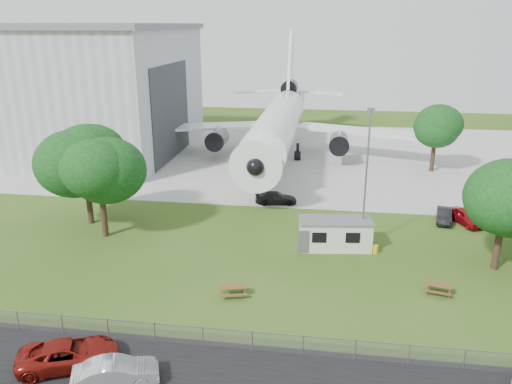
# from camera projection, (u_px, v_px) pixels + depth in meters

# --- Properties ---
(ground) EXTENTS (160.00, 160.00, 0.00)m
(ground) POSITION_uv_depth(u_px,v_px,m) (258.00, 274.00, 38.72)
(ground) COLOR #486623
(concrete_apron) EXTENTS (120.00, 46.00, 0.03)m
(concrete_apron) POSITION_uv_depth(u_px,v_px,m) (293.00, 154.00, 74.36)
(concrete_apron) COLOR #B7B7B2
(concrete_apron) RESTS_ON ground
(hangar) EXTENTS (43.00, 31.00, 18.55)m
(hangar) POSITION_uv_depth(u_px,v_px,m) (41.00, 88.00, 74.63)
(hangar) COLOR #B2B7BC
(hangar) RESTS_ON ground
(airliner) EXTENTS (46.36, 47.73, 17.69)m
(airliner) POSITION_uv_depth(u_px,v_px,m) (279.00, 122.00, 70.94)
(airliner) COLOR white
(airliner) RESTS_ON ground
(site_cabin) EXTENTS (6.90, 3.46, 2.62)m
(site_cabin) POSITION_uv_depth(u_px,v_px,m) (335.00, 234.00, 42.88)
(site_cabin) COLOR silver
(site_cabin) RESTS_ON ground
(picnic_west) EXTENTS (2.13, 1.92, 0.76)m
(picnic_west) POSITION_uv_depth(u_px,v_px,m) (233.00, 296.00, 35.59)
(picnic_west) COLOR brown
(picnic_west) RESTS_ON ground
(picnic_east) EXTENTS (2.09, 1.86, 0.76)m
(picnic_east) POSITION_uv_depth(u_px,v_px,m) (437.00, 294.00, 35.88)
(picnic_east) COLOR brown
(picnic_east) RESTS_ON ground
(fence) EXTENTS (58.00, 0.04, 1.30)m
(fence) POSITION_uv_depth(u_px,v_px,m) (236.00, 349.00, 29.81)
(fence) COLOR gray
(fence) RESTS_ON ground
(lamp_mast) EXTENTS (0.16, 0.16, 12.00)m
(lamp_mast) POSITION_uv_depth(u_px,v_px,m) (366.00, 181.00, 41.51)
(lamp_mast) COLOR slate
(lamp_mast) RESTS_ON ground
(tree_west_big) EXTENTS (7.82, 7.82, 10.31)m
(tree_west_big) POSITION_uv_depth(u_px,v_px,m) (84.00, 160.00, 46.69)
(tree_west_big) COLOR #382619
(tree_west_big) RESTS_ON ground
(tree_west_small) EXTENTS (7.36, 7.36, 9.81)m
(tree_west_small) POSITION_uv_depth(u_px,v_px,m) (99.00, 172.00, 43.79)
(tree_west_small) COLOR #382619
(tree_west_small) RESTS_ON ground
(tree_east_front) EXTENTS (7.12, 7.12, 9.09)m
(tree_east_front) POSITION_uv_depth(u_px,v_px,m) (505.00, 203.00, 37.86)
(tree_east_front) COLOR #382619
(tree_east_front) RESTS_ON ground
(tree_far_apron) EXTENTS (6.61, 6.61, 8.96)m
(tree_far_apron) POSITION_uv_depth(u_px,v_px,m) (436.00, 129.00, 64.11)
(tree_far_apron) COLOR #382619
(tree_far_apron) RESTS_ON ground
(car_centre_sedan) EXTENTS (4.77, 3.14, 1.49)m
(car_centre_sedan) POSITION_uv_depth(u_px,v_px,m) (116.00, 373.00, 26.61)
(car_centre_sedan) COLOR silver
(car_centre_sedan) RESTS_ON ground
(car_west_estate) EXTENTS (6.04, 4.44, 1.52)m
(car_west_estate) POSITION_uv_depth(u_px,v_px,m) (68.00, 354.00, 28.08)
(car_west_estate) COLOR maroon
(car_west_estate) RESTS_ON ground
(car_ne_hatch) EXTENTS (3.24, 4.62, 1.46)m
(car_ne_hatch) POSITION_uv_depth(u_px,v_px,m) (466.00, 217.00, 48.22)
(car_ne_hatch) COLOR maroon
(car_ne_hatch) RESTS_ON ground
(car_ne_sedan) EXTENTS (2.11, 4.15, 1.31)m
(car_ne_sedan) POSITION_uv_depth(u_px,v_px,m) (444.00, 215.00, 48.79)
(car_ne_sedan) COLOR black
(car_ne_sedan) RESTS_ON ground
(car_apron_van) EXTENTS (4.68, 2.45, 1.29)m
(car_apron_van) POSITION_uv_depth(u_px,v_px,m) (276.00, 198.00, 53.72)
(car_apron_van) COLOR black
(car_apron_van) RESTS_ON ground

